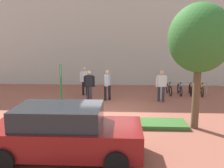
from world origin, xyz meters
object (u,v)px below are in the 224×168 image
bike_at_sign (65,114)px  parking_sign_post (61,85)px  tree_sidewalk (200,39)px  bike_rack_cluster (185,89)px  person_shirt_white (107,83)px  person_casual_tan (85,79)px  bollard_steel (161,91)px  person_shirt_blue (161,84)px  car_maroon_wagon (65,132)px  person_suited_navy (89,84)px

bike_at_sign → parking_sign_post: bearing=-100.9°
tree_sidewalk → bike_rack_cluster: bearing=79.9°
person_shirt_white → person_casual_tan: same height
parking_sign_post → bollard_steel: 6.70m
person_shirt_blue → tree_sidewalk: bearing=-80.3°
person_shirt_blue → parking_sign_post: bearing=-139.2°
tree_sidewalk → car_maroon_wagon: tree_sidewalk is taller
bollard_steel → car_maroon_wagon: (-3.84, -7.49, 0.31)m
tree_sidewalk → person_shirt_blue: bearing=99.7°
person_shirt_white → person_shirt_blue: same height
bollard_steel → parking_sign_post: bearing=-134.5°
person_casual_tan → person_shirt_blue: bearing=-17.2°
bollard_steel → person_casual_tan: size_ratio=0.52×
bollard_steel → person_shirt_blue: bearing=-97.1°
person_suited_navy → tree_sidewalk: bearing=-40.0°
bollard_steel → person_shirt_blue: 0.97m
tree_sidewalk → person_casual_tan: size_ratio=2.73×
parking_sign_post → person_shirt_blue: 6.01m
bollard_steel → bike_at_sign: bearing=-135.7°
bollard_steel → person_shirt_white: person_shirt_white is taller
bike_at_sign → bike_rack_cluster: 8.26m
parking_sign_post → person_suited_navy: bearing=81.2°
bike_at_sign → car_maroon_wagon: bearing=-76.3°
car_maroon_wagon → bike_at_sign: bearing=103.7°
bike_at_sign → person_shirt_white: 4.16m
person_casual_tan → tree_sidewalk: bearing=-46.7°
bike_rack_cluster → parking_sign_post: bearing=-137.8°
parking_sign_post → person_suited_navy: 3.83m
tree_sidewalk → bike_rack_cluster: size_ratio=1.77×
person_casual_tan → car_maroon_wagon: (0.69, -8.06, -0.23)m
bike_rack_cluster → person_shirt_white: person_shirt_white is taller
tree_sidewalk → person_shirt_blue: 4.79m
tree_sidewalk → bike_rack_cluster: tree_sidewalk is taller
bike_rack_cluster → car_maroon_wagon: bearing=-122.9°
parking_sign_post → person_shirt_blue: parking_sign_post is taller
bollard_steel → person_shirt_blue: person_shirt_blue is taller
tree_sidewalk → parking_sign_post: 5.53m
bollard_steel → car_maroon_wagon: size_ratio=0.21×
car_maroon_wagon → person_casual_tan: bearing=94.9°
bike_at_sign → car_maroon_wagon: 3.15m
bike_at_sign → person_casual_tan: bearing=89.5°
bike_rack_cluster → person_suited_navy: 6.04m
parking_sign_post → bollard_steel: parking_sign_post is taller
parking_sign_post → tree_sidewalk: bearing=-1.8°
tree_sidewalk → person_shirt_blue: (-0.70, 4.07, -2.43)m
tree_sidewalk → person_shirt_white: size_ratio=2.73×
person_shirt_white → bollard_steel: bearing=11.8°
bike_at_sign → person_suited_navy: bearing=81.3°
person_shirt_blue → bike_at_sign: bearing=-140.7°
bollard_steel → bike_rack_cluster: bearing=30.8°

